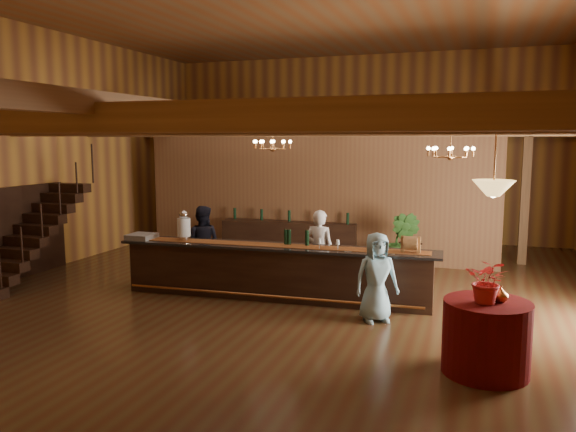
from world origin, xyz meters
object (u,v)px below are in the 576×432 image
(backbar_shelf, at_px, (289,240))
(chandelier_right, at_px, (451,152))
(chandelier_left, at_px, (273,144))
(staff_second, at_px, (202,243))
(bartender, at_px, (319,251))
(raffle_drum, at_px, (411,243))
(tasting_bar, at_px, (275,271))
(floor_plant, at_px, (403,242))
(guest, at_px, (377,277))
(round_table, at_px, (486,337))
(pendant_lamp, at_px, (494,188))
(beverage_dispenser, at_px, (184,226))

(backbar_shelf, distance_m, chandelier_right, 5.41)
(chandelier_left, distance_m, staff_second, 2.58)
(bartender, bearing_deg, raffle_drum, 166.03)
(tasting_bar, xyz_separation_m, chandelier_left, (-0.51, 1.24, 2.38))
(chandelier_right, height_order, floor_plant, chandelier_right)
(chandelier_right, bearing_deg, staff_second, 178.26)
(staff_second, bearing_deg, guest, 150.91)
(tasting_bar, xyz_separation_m, raffle_drum, (2.50, 0.10, 0.68))
(tasting_bar, height_order, floor_plant, floor_plant)
(bartender, bearing_deg, backbar_shelf, -54.88)
(raffle_drum, relative_size, backbar_shelf, 0.10)
(tasting_bar, relative_size, raffle_drum, 18.07)
(round_table, relative_size, chandelier_left, 1.38)
(raffle_drum, relative_size, floor_plant, 0.25)
(chandelier_left, xyz_separation_m, pendant_lamp, (4.27, -3.59, -0.50))
(floor_plant, bearing_deg, round_table, -71.65)
(tasting_bar, bearing_deg, backbar_shelf, 101.33)
(pendant_lamp, relative_size, floor_plant, 0.65)
(raffle_drum, bearing_deg, chandelier_left, 159.18)
(beverage_dispenser, bearing_deg, chandelier_right, 7.73)
(raffle_drum, relative_size, chandelier_right, 0.42)
(tasting_bar, distance_m, floor_plant, 3.60)
(backbar_shelf, height_order, chandelier_left, chandelier_left)
(tasting_bar, relative_size, chandelier_right, 7.68)
(pendant_lamp, relative_size, guest, 0.60)
(raffle_drum, bearing_deg, chandelier_right, 41.75)
(beverage_dispenser, distance_m, guest, 4.05)
(round_table, relative_size, guest, 0.74)
(backbar_shelf, relative_size, round_table, 3.08)
(staff_second, bearing_deg, beverage_dispenser, 84.11)
(tasting_bar, height_order, chandelier_left, chandelier_left)
(pendant_lamp, bearing_deg, beverage_dispenser, 157.95)
(chandelier_left, height_order, staff_second, chandelier_left)
(tasting_bar, height_order, beverage_dispenser, beverage_dispenser)
(tasting_bar, bearing_deg, guest, -22.76)
(bartender, height_order, staff_second, bartender)
(guest, bearing_deg, staff_second, 130.15)
(staff_second, bearing_deg, bartender, 170.77)
(tasting_bar, relative_size, chandelier_left, 7.68)
(backbar_shelf, bearing_deg, chandelier_right, -41.44)
(round_table, distance_m, guest, 2.38)
(beverage_dispenser, bearing_deg, tasting_bar, 1.78)
(raffle_drum, distance_m, floor_plant, 2.99)
(raffle_drum, xyz_separation_m, chandelier_right, (0.58, 0.52, 1.59))
(chandelier_right, bearing_deg, bartender, 177.11)
(beverage_dispenser, bearing_deg, floor_plant, 38.19)
(backbar_shelf, bearing_deg, beverage_dispenser, -111.78)
(raffle_drum, xyz_separation_m, bartender, (-1.84, 0.64, -0.38))
(backbar_shelf, xyz_separation_m, floor_plant, (2.89, -0.46, 0.21))
(tasting_bar, xyz_separation_m, round_table, (3.76, -2.36, -0.04))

